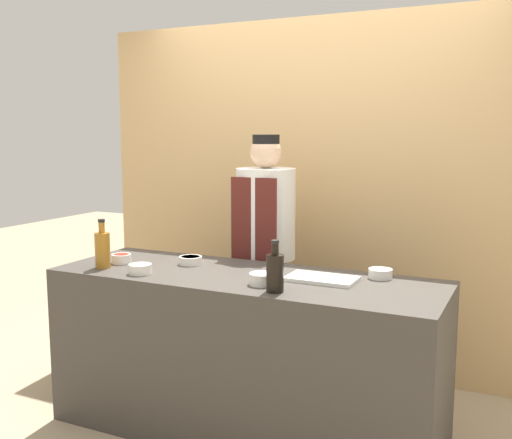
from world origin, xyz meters
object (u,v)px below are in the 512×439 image
(chef_center, at_px, (266,254))
(sauce_bowl_brown, at_px, (263,278))
(sauce_bowl_red, at_px, (121,258))
(cutting_board, at_px, (322,279))
(sauce_bowl_green, at_px, (191,260))
(sauce_bowl_purple, at_px, (380,273))
(bottle_soy, at_px, (275,272))
(sauce_bowl_orange, at_px, (140,268))
(bottle_amber, at_px, (102,249))

(chef_center, bearing_deg, sauce_bowl_brown, -66.27)
(sauce_bowl_brown, bearing_deg, sauce_bowl_red, 174.36)
(sauce_bowl_red, bearing_deg, cutting_board, 5.15)
(chef_center, bearing_deg, cutting_board, -44.03)
(sauce_bowl_green, distance_m, cutting_board, 0.81)
(sauce_bowl_brown, height_order, sauce_bowl_green, sauce_bowl_brown)
(sauce_bowl_purple, relative_size, cutting_board, 0.35)
(bottle_soy, relative_size, chef_center, 0.15)
(sauce_bowl_red, relative_size, sauce_bowl_orange, 0.92)
(bottle_amber, distance_m, chef_center, 1.03)
(cutting_board, bearing_deg, sauce_bowl_purple, 35.15)
(sauce_bowl_orange, bearing_deg, sauce_bowl_brown, 6.35)
(bottle_soy, bearing_deg, chef_center, 117.33)
(sauce_bowl_purple, xyz_separation_m, bottle_soy, (-0.39, -0.48, 0.07))
(sauce_bowl_purple, bearing_deg, sauce_bowl_brown, -142.42)
(chef_center, bearing_deg, sauce_bowl_orange, -113.49)
(bottle_soy, bearing_deg, sauce_bowl_purple, 51.22)
(sauce_bowl_green, bearing_deg, chef_center, 64.75)
(sauce_bowl_red, distance_m, bottle_amber, 0.16)
(bottle_amber, xyz_separation_m, chef_center, (0.64, 0.80, -0.12))
(sauce_bowl_green, bearing_deg, bottle_amber, -144.26)
(sauce_bowl_red, bearing_deg, sauce_bowl_purple, 11.28)
(sauce_bowl_brown, bearing_deg, bottle_soy, -42.31)
(sauce_bowl_green, bearing_deg, bottle_soy, -26.60)
(sauce_bowl_purple, bearing_deg, sauce_bowl_orange, -158.86)
(sauce_bowl_brown, relative_size, sauce_bowl_orange, 1.13)
(sauce_bowl_red, height_order, sauce_bowl_green, sauce_bowl_red)
(sauce_bowl_green, xyz_separation_m, bottle_amber, (-0.40, -0.29, 0.08))
(sauce_bowl_green, relative_size, bottle_amber, 0.48)
(sauce_bowl_purple, xyz_separation_m, sauce_bowl_orange, (-1.19, -0.46, 0.00))
(sauce_bowl_brown, distance_m, bottle_amber, 0.97)
(sauce_bowl_purple, height_order, sauce_bowl_red, sauce_bowl_red)
(sauce_bowl_orange, bearing_deg, sauce_bowl_green, 69.44)
(sauce_bowl_green, distance_m, bottle_amber, 0.50)
(sauce_bowl_purple, bearing_deg, chef_center, 155.95)
(cutting_board, relative_size, bottle_soy, 1.42)
(sauce_bowl_orange, height_order, chef_center, chef_center)
(sauce_bowl_red, distance_m, bottle_soy, 1.08)
(sauce_bowl_orange, xyz_separation_m, chef_center, (0.36, 0.83, -0.04))
(sauce_bowl_purple, xyz_separation_m, sauce_bowl_brown, (-0.50, -0.38, 0.00))
(sauce_bowl_orange, xyz_separation_m, sauce_bowl_green, (0.12, 0.32, -0.00))
(sauce_bowl_brown, xyz_separation_m, sauce_bowl_orange, (-0.69, -0.08, -0.00))
(sauce_bowl_purple, distance_m, bottle_amber, 1.53)
(chef_center, bearing_deg, bottle_soy, -62.67)
(bottle_amber, height_order, chef_center, chef_center)
(bottle_soy, bearing_deg, sauce_bowl_brown, 137.69)
(sauce_bowl_brown, relative_size, chef_center, 0.08)
(sauce_bowl_green, xyz_separation_m, chef_center, (0.24, 0.51, -0.04))
(sauce_bowl_brown, xyz_separation_m, bottle_amber, (-0.97, -0.05, 0.08))
(cutting_board, relative_size, bottle_amber, 1.29)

